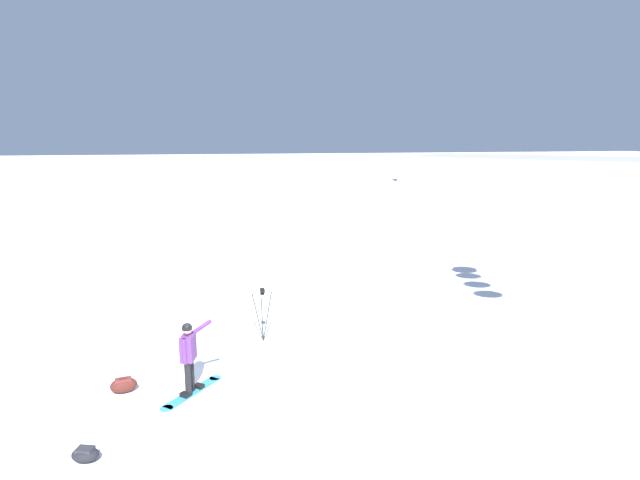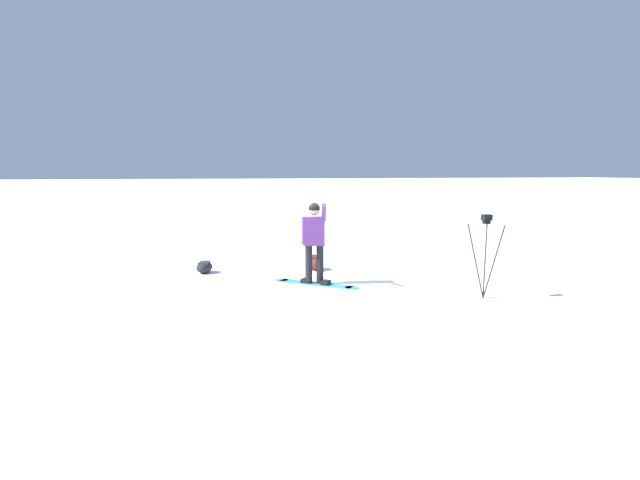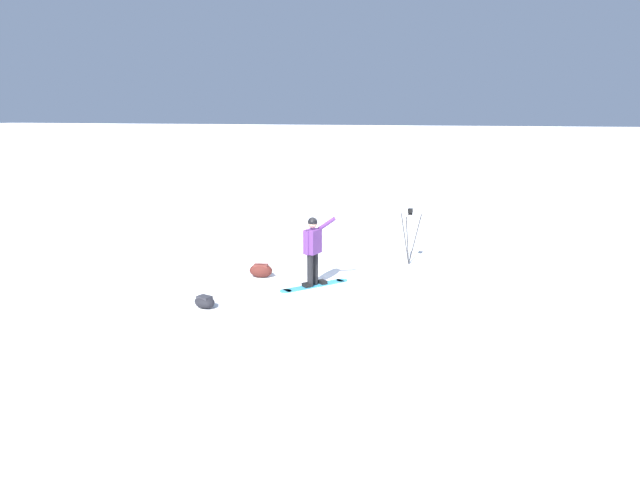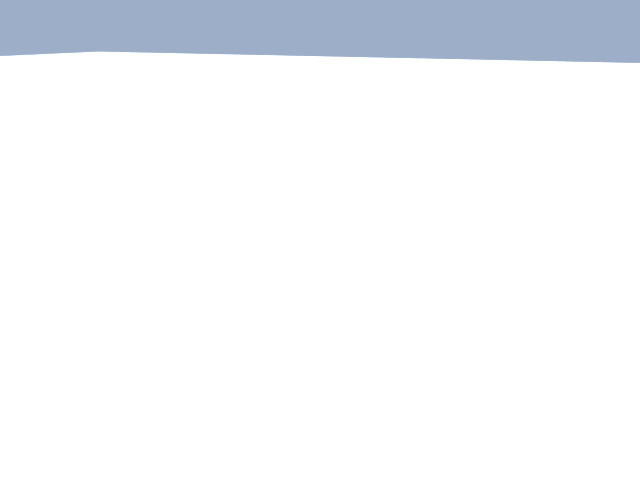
{
  "view_description": "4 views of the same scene",
  "coord_description": "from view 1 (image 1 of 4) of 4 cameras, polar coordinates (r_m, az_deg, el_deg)",
  "views": [
    {
      "loc": [
        -0.03,
        10.9,
        5.47
      ],
      "look_at": [
        -2.24,
        0.88,
        3.38
      ],
      "focal_mm": 28.88,
      "sensor_mm": 36.0,
      "label": 1
    },
    {
      "loc": [
        -8.75,
        2.72,
        2.2
      ],
      "look_at": [
        0.6,
        0.16,
        0.86
      ],
      "focal_mm": 27.83,
      "sensor_mm": 36.0,
      "label": 2
    },
    {
      "loc": [
        -3.17,
        12.57,
        3.93
      ],
      "look_at": [
        0.35,
        0.22,
        1.08
      ],
      "focal_mm": 32.7,
      "sensor_mm": 36.0,
      "label": 3
    },
    {
      "loc": [
        -0.42,
        -5.68,
        7.28
      ],
      "look_at": [
        -3.8,
        1.28,
        4.78
      ],
      "focal_mm": 37.12,
      "sensor_mm": 36.0,
      "label": 4
    }
  ],
  "objects": [
    {
      "name": "distant_ridge",
      "position": [
        64.8,
        28.37,
        6.62
      ],
      "size": [
        39.01,
        40.83,
        3.05
      ],
      "color": "#9A9ACF",
      "rests_on": "ground_plane"
    },
    {
      "name": "camera_tripod",
      "position": [
        13.96,
        -6.41,
        -7.07
      ],
      "size": [
        0.56,
        0.54,
        1.48
      ],
      "color": "#262628",
      "rests_on": "ground_plane"
    },
    {
      "name": "snowboarder",
      "position": [
        11.53,
        -14.36,
        -11.88
      ],
      "size": [
        0.7,
        0.46,
        1.63
      ],
      "color": "black",
      "rests_on": "ground_plane"
    },
    {
      "name": "snowboard",
      "position": [
        11.94,
        -13.96,
        -16.0
      ],
      "size": [
        1.27,
        1.42,
        0.1
      ],
      "color": "teal",
      "rests_on": "ground_plane"
    },
    {
      "name": "gear_bag_small",
      "position": [
        10.32,
        -24.57,
        -20.78
      ],
      "size": [
        0.55,
        0.46,
        0.25
      ],
      "color": "black",
      "rests_on": "ground_plane"
    },
    {
      "name": "ground_plane",
      "position": [
        12.2,
        -11.66,
        -15.41
      ],
      "size": [
        300.0,
        300.0,
        0.0
      ],
      "primitive_type": "plane",
      "color": "white"
    },
    {
      "name": "gear_bag_large",
      "position": [
        12.32,
        -20.93,
        -14.77
      ],
      "size": [
        0.6,
        0.41,
        0.33
      ],
      "color": "#4C1E19",
      "rests_on": "ground_plane"
    }
  ]
}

